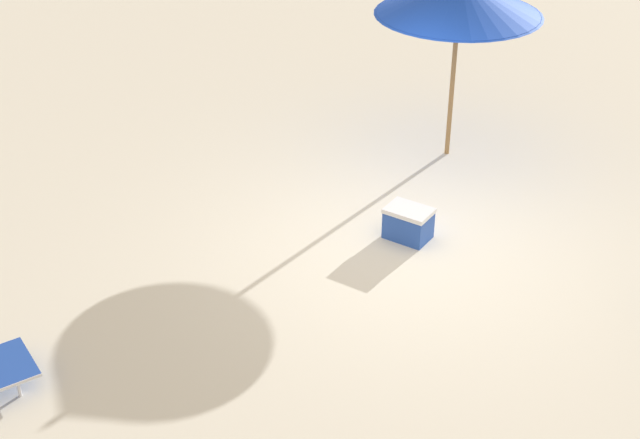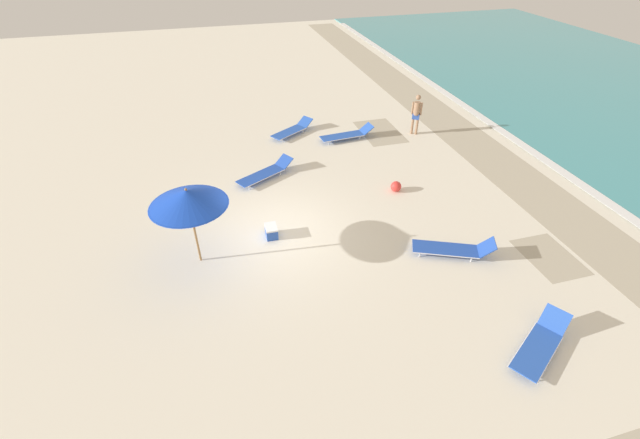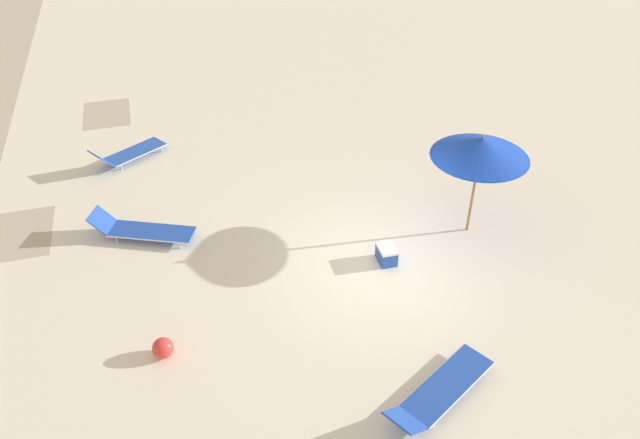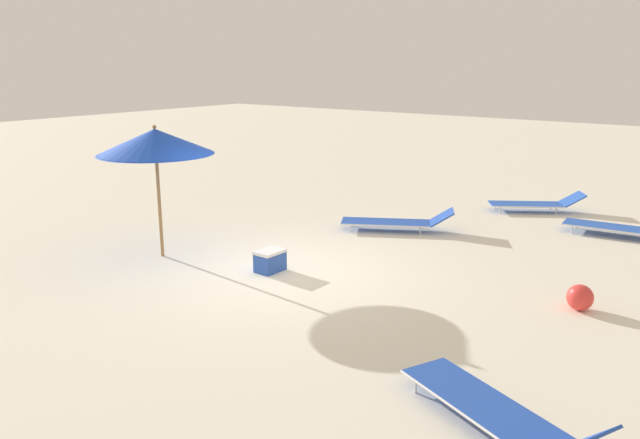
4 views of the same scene
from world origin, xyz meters
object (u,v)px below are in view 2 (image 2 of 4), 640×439
object	(u,v)px
sun_lounger_under_umbrella	(453,249)
sun_lounger_mid_beach_solo	(541,344)
sun_lounger_near_water_right	(292,130)
beach_ball	(396,186)
sun_lounger_beside_umbrella	(347,135)
beachgoer_wading_adult	(416,112)
cooler_box	(271,231)
beach_umbrella	(188,198)
sun_lounger_near_water_left	(265,173)

from	to	relation	value
sun_lounger_under_umbrella	sun_lounger_mid_beach_solo	world-z (taller)	sun_lounger_mid_beach_solo
sun_lounger_near_water_right	beach_ball	world-z (taller)	sun_lounger_near_water_right
sun_lounger_beside_umbrella	beachgoer_wading_adult	distance (m)	3.15
sun_lounger_near_water_right	beach_ball	bearing A→B (deg)	-9.30
sun_lounger_under_umbrella	sun_lounger_beside_umbrella	world-z (taller)	sun_lounger_under_umbrella
sun_lounger_beside_umbrella	cooler_box	bearing A→B (deg)	-41.96
sun_lounger_beside_umbrella	sun_lounger_mid_beach_solo	xyz separation A→B (m)	(11.63, 0.69, 0.01)
beachgoer_wading_adult	sun_lounger_beside_umbrella	bearing A→B (deg)	-152.19
beach_umbrella	sun_lounger_mid_beach_solo	size ratio (longest dim) A/B	1.20
sun_lounger_under_umbrella	sun_lounger_near_water_left	distance (m)	7.31
sun_lounger_mid_beach_solo	beach_ball	world-z (taller)	sun_lounger_mid_beach_solo
sun_lounger_beside_umbrella	beachgoer_wading_adult	size ratio (longest dim) A/B	1.35
sun_lounger_under_umbrella	sun_lounger_mid_beach_solo	bearing A→B (deg)	26.73
beach_umbrella	sun_lounger_near_water_right	xyz separation A→B (m)	(-7.56, 4.34, -1.89)
sun_lounger_near_water_right	cooler_box	distance (m)	7.35
beach_umbrella	sun_lounger_near_water_right	distance (m)	8.92
sun_lounger_mid_beach_solo	beach_umbrella	bearing A→B (deg)	-157.77
beach_ball	sun_lounger_beside_umbrella	bearing A→B (deg)	-175.99
beach_ball	sun_lounger_under_umbrella	bearing A→B (deg)	3.05
beach_umbrella	sun_lounger_mid_beach_solo	xyz separation A→B (m)	(5.18, 7.20, -1.88)
sun_lounger_under_umbrella	beach_umbrella	bearing A→B (deg)	-79.71
sun_lounger_near_water_left	sun_lounger_near_water_right	xyz separation A→B (m)	(-3.46, 1.78, 0.00)
beachgoer_wading_adult	cooler_box	world-z (taller)	beachgoer_wading_adult
beachgoer_wading_adult	beach_ball	xyz separation A→B (m)	(4.23, -2.71, -0.81)
sun_lounger_under_umbrella	cooler_box	distance (m)	5.37
sun_lounger_near_water_right	sun_lounger_near_water_left	bearing A→B (deg)	-60.37
beach_umbrella	sun_lounger_near_water_right	bearing A→B (deg)	150.17
sun_lounger_mid_beach_solo	sun_lounger_beside_umbrella	bearing A→B (deg)	151.37
beachgoer_wading_adult	beach_ball	distance (m)	5.09
beach_umbrella	cooler_box	xyz separation A→B (m)	(-0.55, 2.14, -1.91)
sun_lounger_near_water_right	beachgoer_wading_adult	world-z (taller)	beachgoer_wading_adult
cooler_box	sun_lounger_near_water_left	bearing A→B (deg)	174.21
sun_lounger_mid_beach_solo	beachgoer_wading_adult	size ratio (longest dim) A/B	1.13
sun_lounger_under_umbrella	beachgoer_wading_adult	size ratio (longest dim) A/B	1.30
sun_lounger_under_umbrella	sun_lounger_beside_umbrella	size ratio (longest dim) A/B	0.97
beach_umbrella	sun_lounger_under_umbrella	size ratio (longest dim) A/B	1.04
beach_umbrella	beach_ball	distance (m)	7.35
sun_lounger_near_water_right	sun_lounger_mid_beach_solo	bearing A→B (deg)	-20.49
sun_lounger_mid_beach_solo	cooler_box	world-z (taller)	sun_lounger_mid_beach_solo
sun_lounger_beside_umbrella	sun_lounger_mid_beach_solo	distance (m)	11.65
sun_lounger_mid_beach_solo	cooler_box	size ratio (longest dim) A/B	3.96
sun_lounger_near_water_right	sun_lounger_mid_beach_solo	world-z (taller)	sun_lounger_mid_beach_solo
beachgoer_wading_adult	cooler_box	distance (m)	9.32
cooler_box	sun_lounger_near_water_right	bearing A→B (deg)	163.53
sun_lounger_mid_beach_solo	beachgoer_wading_adult	bearing A→B (deg)	136.32
cooler_box	sun_lounger_mid_beach_solo	bearing A→B (deg)	42.38
sun_lounger_beside_umbrella	sun_lounger_mid_beach_solo	size ratio (longest dim) A/B	1.19
beach_umbrella	sun_lounger_beside_umbrella	size ratio (longest dim) A/B	1.01
sun_lounger_mid_beach_solo	beachgoer_wading_adult	world-z (taller)	beachgoer_wading_adult
sun_lounger_near_water_left	sun_lounger_mid_beach_solo	distance (m)	10.39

